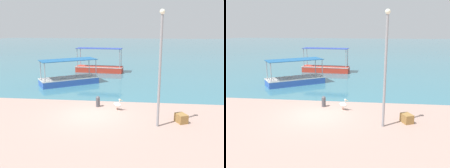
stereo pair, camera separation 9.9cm
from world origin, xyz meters
The scene contains 8 objects.
ground centered at (0.00, 0.00, 0.00)m, with size 120.00×120.00×0.00m, color tan.
harbor_water centered at (0.00, 48.00, 0.00)m, with size 110.00×90.00×0.00m, color #376F7F.
fishing_boat_outer centered at (-3.63, 8.06, 0.49)m, with size 5.58×4.65×2.35m.
fishing_boat_center centered at (-1.77, 14.58, 0.55)m, with size 5.70×2.03×2.84m.
pelican centered at (1.60, 1.17, 0.38)m, with size 0.70×0.58×0.80m.
lamp_post centered at (4.04, -1.31, 3.50)m, with size 0.28×0.28×6.26m.
mooring_bollard centered at (0.20, 1.71, 0.40)m, with size 0.29×0.29×0.75m.
cargo_crate centered at (5.43, -0.59, 0.25)m, with size 0.70×0.52×0.51m, color olive.
Camera 2 is at (3.05, -14.43, 5.46)m, focal length 40.00 mm.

